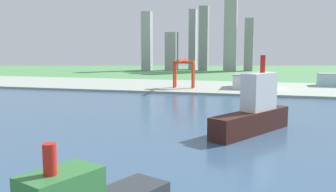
{
  "coord_description": "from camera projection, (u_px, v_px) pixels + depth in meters",
  "views": [
    {
      "loc": [
        68.2,
        19.52,
        52.92
      ],
      "look_at": [
        15.96,
        222.93,
        24.84
      ],
      "focal_mm": 40.58,
      "sensor_mm": 36.0,
      "label": 1
    }
  ],
  "objects": [
    {
      "name": "ground_plane",
      "position": [
        173.0,
        114.0,
        293.1
      ],
      "size": [
        2400.0,
        2400.0,
        0.0
      ],
      "primitive_type": "plane",
      "color": "#4E8A50"
    },
    {
      "name": "water_bay",
      "position": [
        150.0,
        131.0,
        235.49
      ],
      "size": [
        840.0,
        360.0,
        0.15
      ],
      "primitive_type": "cube",
      "color": "#385675",
      "rests_on": "ground"
    },
    {
      "name": "industrial_pier",
      "position": [
        209.0,
        87.0,
        475.34
      ],
      "size": [
        840.0,
        140.0,
        2.5
      ],
      "primitive_type": "cube",
      "color": "#9CA799",
      "rests_on": "ground"
    },
    {
      "name": "cargo_ship",
      "position": [
        254.0,
        112.0,
        229.42
      ],
      "size": [
        45.38,
        65.42,
        46.9
      ],
      "color": "#381914",
      "rests_on": "water_bay"
    },
    {
      "name": "port_crane_red",
      "position": [
        184.0,
        67.0,
        449.05
      ],
      "size": [
        24.83,
        45.23,
        34.66
      ],
      "color": "red",
      "rests_on": "industrial_pier"
    },
    {
      "name": "warehouse_main",
      "position": [
        254.0,
        81.0,
        453.51
      ],
      "size": [
        49.13,
        42.47,
        16.6
      ],
      "color": "white",
      "rests_on": "industrial_pier"
    },
    {
      "name": "warehouse_annex",
      "position": [
        335.0,
        80.0,
        474.93
      ],
      "size": [
        42.06,
        25.76,
        15.65
      ],
      "color": "#99BCD1",
      "rests_on": "industrial_pier"
    },
    {
      "name": "distant_skyline",
      "position": [
        201.0,
        40.0,
        799.28
      ],
      "size": [
        230.55,
        73.22,
        158.68
      ],
      "color": "#999B9E",
      "rests_on": "ground"
    }
  ]
}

